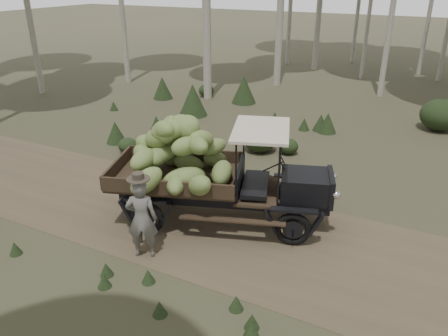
{
  "coord_description": "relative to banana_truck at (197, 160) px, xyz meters",
  "views": [
    {
      "loc": [
        3.28,
        -7.76,
        5.51
      ],
      "look_at": [
        -0.91,
        0.42,
        1.38
      ],
      "focal_mm": 35.0,
      "sensor_mm": 36.0,
      "label": 1
    }
  ],
  "objects": [
    {
      "name": "banana_truck",
      "position": [
        0.0,
        0.0,
        0.0
      ],
      "size": [
        5.43,
        3.49,
        2.63
      ],
      "rotation": [
        0.0,
        0.0,
        0.33
      ],
      "color": "black",
      "rests_on": "ground"
    },
    {
      "name": "ground",
      "position": [
        1.49,
        -0.18,
        -1.55
      ],
      "size": [
        120.0,
        120.0,
        0.0
      ],
      "primitive_type": "plane",
      "color": "#473D2B",
      "rests_on": "ground"
    },
    {
      "name": "farmer",
      "position": [
        -0.26,
        -1.83,
        -0.64
      ],
      "size": [
        0.76,
        0.66,
        1.92
      ],
      "rotation": [
        0.0,
        0.0,
        3.58
      ],
      "color": "#615E58",
      "rests_on": "ground"
    },
    {
      "name": "dirt_track",
      "position": [
        1.49,
        -0.18,
        -1.55
      ],
      "size": [
        70.0,
        4.0,
        0.01
      ],
      "primitive_type": "cube",
      "color": "brown",
      "rests_on": "ground"
    },
    {
      "name": "undergrowth",
      "position": [
        2.26,
        -0.2,
        -0.98
      ],
      "size": [
        21.46,
        22.6,
        1.4
      ],
      "color": "#233319",
      "rests_on": "ground"
    }
  ]
}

